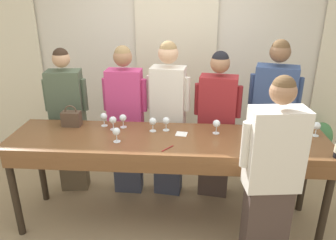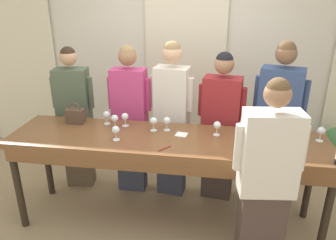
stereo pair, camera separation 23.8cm
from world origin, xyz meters
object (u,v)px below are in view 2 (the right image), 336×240
Objects in this scene: wine_glass_center_left at (217,126)px; guest_pink_top at (130,119)px; handbag at (76,115)px; wine_glass_back_right at (167,121)px; wine_glass_front_right at (115,119)px; potted_plant at (333,147)px; wine_glass_center_right at (125,117)px; wine_glass_center_mid at (116,130)px; tasting_bar at (166,147)px; wine_glass_back_mid at (107,115)px; wine_glass_front_mid at (153,121)px; guest_striped_shirt at (220,127)px; host_pouring at (266,185)px; guest_cream_sweater at (172,119)px; wine_glass_front_left at (321,131)px; guest_olive_jacket at (75,118)px; wine_glass_back_left at (252,145)px; guest_navy_coat at (277,125)px.

wine_glass_center_left is 0.08× the size of guest_pink_top.
handbag is at bearing 176.46° from wine_glass_center_left.
wine_glass_back_right is (-0.50, 0.04, -0.00)m from wine_glass_center_left.
wine_glass_front_right is 0.23× the size of potted_plant.
wine_glass_center_right is 0.08× the size of guest_pink_top.
wine_glass_center_left is 1.00× the size of wine_glass_center_mid.
wine_glass_center_mid is 2.98m from potted_plant.
guest_pink_top is at bearing 131.04° from tasting_bar.
wine_glass_center_right is at bearing -6.93° from wine_glass_back_mid.
wine_glass_front_mid is at bearing -150.58° from potted_plant.
tasting_bar is at bearing -145.45° from potted_plant.
handbag is 1.59× the size of wine_glass_center_mid.
tasting_bar is 0.78m from guest_striped_shirt.
wine_glass_back_mid is (-0.67, 0.26, 0.19)m from tasting_bar.
guest_pink_top is 1.78m from host_pouring.
wine_glass_center_left and wine_glass_center_mid have the same top height.
wine_glass_center_left is 0.94m from wine_glass_center_right.
handbag is 1.59× the size of wine_glass_back_right.
guest_cream_sweater is (-0.03, 0.59, 0.06)m from tasting_bar.
wine_glass_center_mid is at bearing -164.72° from wine_glass_center_left.
guest_pink_top is at bearing 63.76° from wine_glass_back_mid.
guest_olive_jacket is at bearing 170.67° from wine_glass_front_left.
wine_glass_back_right is 0.08× the size of host_pouring.
guest_striped_shirt is at bearing 0.00° from guest_olive_jacket.
wine_glass_front_right is at bearing 163.12° from wine_glass_back_left.
guest_pink_top is at bearing 156.04° from wine_glass_center_left.
guest_striped_shirt reaches higher than wine_glass_front_right.
guest_pink_top is at bearing 167.54° from wine_glass_front_left.
wine_glass_back_mid is at bearing 142.08° from wine_glass_front_right.
wine_glass_front_mid is at bearing 145.36° from host_pouring.
wine_glass_front_right is 0.08× the size of guest_pink_top.
wine_glass_front_left is 1.98m from wine_glass_front_right.
wine_glass_front_left is 0.08× the size of guest_navy_coat.
wine_glass_center_left is 1.00× the size of wine_glass_back_mid.
handbag is 0.62m from guest_pink_top.
wine_glass_front_mid is 0.81m from guest_striped_shirt.
wine_glass_back_left is at bearing -5.86° from wine_glass_center_mid.
wine_glass_center_mid is 0.08× the size of guest_cream_sweater.
wine_glass_front_left is at bearing 0.53° from wine_glass_center_left.
wine_glass_center_mid is at bearing -43.88° from guest_olive_jacket.
guest_cream_sweater is (-0.01, 0.40, -0.13)m from wine_glass_back_right.
wine_glass_front_mid and wine_glass_back_mid have the same top height.
wine_glass_front_mid is 0.08× the size of guest_pink_top.
guest_navy_coat is at bearing 77.77° from host_pouring.
potted_plant is at bearing 30.38° from wine_glass_back_right.
wine_glass_center_mid is 0.08× the size of host_pouring.
wine_glass_center_right is at bearing -26.21° from guest_olive_jacket.
wine_glass_back_left is at bearing -22.77° from guest_olive_jacket.
wine_glass_front_left and wine_glass_back_mid have the same top height.
wine_glass_back_right is 0.08× the size of guest_navy_coat.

